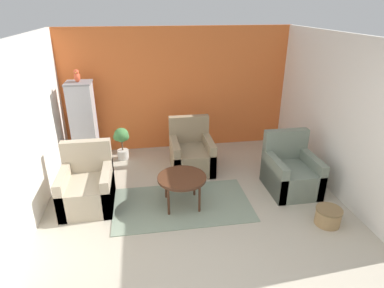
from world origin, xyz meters
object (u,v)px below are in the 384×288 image
Objects in this scene: armchair_left at (87,187)px; parrot at (77,76)px; wicker_basket at (328,216)px; armchair_middle at (191,154)px; coffee_table at (182,179)px; armchair_right at (291,173)px; birdcage at (84,125)px; potted_plant at (122,140)px.

parrot reaches higher than armchair_left.
armchair_middle is at bearing 130.03° from wicker_basket.
coffee_table is 1.80m from armchair_right.
armchair_middle is at bearing 147.33° from armchair_right.
birdcage is at bearing -90.00° from parrot.
armchair_right is 4.06× the size of parrot.
armchair_right is at bearing -24.54° from birdcage.
armchair_right is at bearing -24.57° from parrot.
coffee_table is at bearing -174.06° from armchair_right.
potted_plant is at bearing 150.28° from armchair_right.
potted_plant is at bearing 73.36° from armchair_left.
birdcage is 2.41× the size of potted_plant.
potted_plant is (-1.25, 0.61, 0.11)m from armchair_middle.
coffee_table is 0.47× the size of birdcage.
parrot is at bearing -178.81° from potted_plant.
birdcage reaches higher than armchair_middle.
wicker_basket is (2.84, -2.50, -0.27)m from potted_plant.
armchair_left is at bearing -106.64° from potted_plant.
birdcage is at bearing 155.46° from armchair_right.
armchair_middle is 4.06× the size of parrot.
armchair_left reaches higher than wicker_basket.
armchair_middle is (1.70, 0.88, 0.00)m from armchair_left.
armchair_right is 0.59× the size of birdcage.
armchair_middle reaches higher than coffee_table.
armchair_right is at bearing -29.72° from potted_plant.
potted_plant is (0.65, 0.02, -0.34)m from birdcage.
coffee_table is at bearing -47.48° from parrot.
birdcage is 6.83× the size of parrot.
armchair_right is at bearing 5.94° from coffee_table.
parrot reaches higher than armchair_right.
wicker_basket is (3.29, -1.01, -0.16)m from armchair_left.
potted_plant is at bearing 1.36° from birdcage.
coffee_table is 2.08m from wicker_basket.
potted_plant is (0.65, 0.01, -1.24)m from parrot.
armchair_right is 1.74m from armchair_middle.
armchair_left is 1.56m from potted_plant.
armchair_left is (-1.38, 0.24, -0.15)m from coffee_table.
armchair_middle is (-1.46, 0.94, 0.00)m from armchair_right.
armchair_middle is 0.59× the size of birdcage.
parrot is (0.00, 0.00, 0.90)m from birdcage.
wicker_basket is at bearing -41.39° from potted_plant.
birdcage is at bearing 162.56° from armchair_middle.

